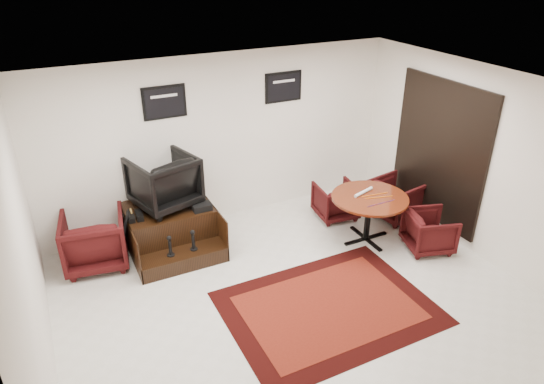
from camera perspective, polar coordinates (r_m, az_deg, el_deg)
The scene contains 16 objects.
ground at distance 6.70m, azimuth 2.66°, elevation -12.09°, with size 6.00×6.00×0.00m, color silver.
room_shell at distance 6.04m, azimuth 5.85°, elevation 3.04°, with size 6.02×5.02×2.81m.
area_rug at distance 6.54m, azimuth 6.64°, elevation -13.36°, with size 2.64×1.98×0.01m.
shine_podium at distance 7.67m, azimuth -11.79°, elevation -4.36°, with size 1.30×1.34×0.67m.
shine_chair at distance 7.41m, azimuth -12.66°, elevation 1.51°, with size 0.87×0.81×0.90m, color black.
shoes_pair at distance 7.32m, azimuth -15.82°, elevation -2.74°, with size 0.23×0.26×0.09m.
polish_kit at distance 7.36m, azimuth -8.28°, elevation -1.75°, with size 0.28×0.19×0.10m, color black.
umbrella_black at distance 7.38m, azimuth -17.16°, elevation -5.05°, with size 0.34×0.13×0.92m, color black, non-canonical shape.
umbrella_hooked at distance 7.50m, azimuth -17.69°, elevation -5.13°, with size 0.30×0.11×0.80m, color black, non-canonical shape.
armchair_side at distance 7.50m, azimuth -20.19°, elevation -5.09°, with size 0.87×0.81×0.89m, color black.
meeting_table at distance 7.66m, azimuth 11.39°, elevation -1.16°, with size 1.18×1.18×0.77m.
table_chair_back at distance 8.40m, azimuth 7.52°, elevation -0.84°, with size 0.66×0.62×0.68m, color black.
table_chair_window at distance 8.59m, azimuth 14.42°, elevation -0.55°, with size 0.74×0.69×0.76m, color black.
table_chair_corner at distance 7.83m, azimuth 18.04°, elevation -4.23°, with size 0.66×0.62×0.68m, color black.
paper_roll at distance 7.68m, azimuth 10.71°, elevation -0.00°, with size 0.05×0.05×0.42m, color silver.
table_clutter at distance 7.59m, azimuth 12.36°, elevation -0.69°, with size 0.57×0.32×0.01m.
Camera 1 is at (-2.59, -4.53, 4.20)m, focal length 32.00 mm.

